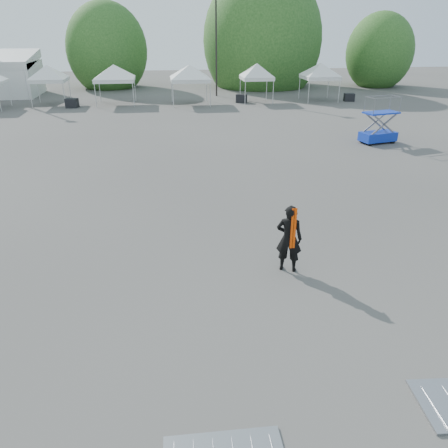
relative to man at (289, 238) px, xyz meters
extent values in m
plane|color=#474442|center=(-0.82, 1.86, -0.99)|extent=(120.00, 120.00, 0.00)
cylinder|color=black|center=(2.18, 33.86, 3.76)|extent=(0.16, 0.16, 9.50)
cylinder|color=#382314|center=(-8.82, 41.86, 0.14)|extent=(0.36, 0.36, 2.27)
ellipsoid|color=#204B19|center=(-8.82, 41.86, 2.95)|extent=(4.16, 4.16, 4.78)
cylinder|color=#382314|center=(8.18, 40.86, 0.41)|extent=(0.36, 0.36, 2.80)
ellipsoid|color=#204B19|center=(8.18, 40.86, 3.85)|extent=(5.12, 5.12, 5.89)
cylinder|color=#382314|center=(21.18, 38.86, 0.06)|extent=(0.36, 0.36, 2.10)
ellipsoid|color=#204B19|center=(21.18, 38.86, 2.64)|extent=(3.84, 3.84, 4.42)
cylinder|color=silver|center=(-16.22, 30.55, 0.01)|extent=(0.06, 0.06, 2.00)
cylinder|color=silver|center=(-14.19, 29.31, 0.01)|extent=(0.06, 0.06, 2.00)
cylinder|color=silver|center=(-11.45, 29.31, 0.01)|extent=(0.06, 0.06, 2.00)
cylinder|color=silver|center=(-14.19, 32.05, 0.01)|extent=(0.06, 0.06, 2.00)
cylinder|color=silver|center=(-11.45, 32.05, 0.01)|extent=(0.06, 0.06, 2.00)
cube|color=silver|center=(-12.82, 30.68, 1.09)|extent=(2.94, 2.94, 0.30)
pyramid|color=silver|center=(-12.82, 30.68, 2.34)|extent=(4.16, 4.16, 1.10)
cylinder|color=silver|center=(-8.78, 28.58, 0.01)|extent=(0.06, 0.06, 2.00)
cylinder|color=silver|center=(-5.62, 28.58, 0.01)|extent=(0.06, 0.06, 2.00)
cylinder|color=silver|center=(-8.78, 31.74, 0.01)|extent=(0.06, 0.06, 2.00)
cylinder|color=silver|center=(-5.62, 31.74, 0.01)|extent=(0.06, 0.06, 2.00)
cube|color=silver|center=(-7.20, 30.16, 1.09)|extent=(3.36, 3.36, 0.30)
pyramid|color=silver|center=(-7.20, 30.16, 2.34)|extent=(4.74, 4.74, 1.10)
cylinder|color=silver|center=(-2.28, 27.68, 0.01)|extent=(0.06, 0.06, 2.00)
cylinder|color=silver|center=(0.87, 27.68, 0.01)|extent=(0.06, 0.06, 2.00)
cylinder|color=silver|center=(-2.28, 30.83, 0.01)|extent=(0.06, 0.06, 2.00)
cylinder|color=silver|center=(0.87, 30.83, 0.01)|extent=(0.06, 0.06, 2.00)
cube|color=silver|center=(-0.71, 29.25, 1.09)|extent=(3.35, 3.35, 0.30)
pyramid|color=silver|center=(-0.71, 29.25, 2.34)|extent=(4.74, 4.74, 1.10)
cylinder|color=silver|center=(4.04, 28.41, 0.01)|extent=(0.06, 0.06, 2.00)
cylinder|color=silver|center=(6.55, 28.41, 0.01)|extent=(0.06, 0.06, 2.00)
cylinder|color=silver|center=(4.04, 30.93, 0.01)|extent=(0.06, 0.06, 2.00)
cylinder|color=silver|center=(6.55, 30.93, 0.01)|extent=(0.06, 0.06, 2.00)
cube|color=silver|center=(5.29, 29.67, 1.09)|extent=(2.72, 2.72, 0.30)
pyramid|color=silver|center=(5.29, 29.67, 2.34)|extent=(3.84, 3.84, 1.10)
cylinder|color=silver|center=(9.71, 28.10, 0.01)|extent=(0.06, 0.06, 2.00)
cylinder|color=silver|center=(12.53, 28.10, 0.01)|extent=(0.06, 0.06, 2.00)
cylinder|color=silver|center=(9.71, 30.92, 0.01)|extent=(0.06, 0.06, 2.00)
cylinder|color=silver|center=(12.53, 30.92, 0.01)|extent=(0.06, 0.06, 2.00)
cube|color=silver|center=(11.12, 29.51, 1.09)|extent=(3.02, 3.02, 0.30)
pyramid|color=silver|center=(11.12, 29.51, 2.34)|extent=(4.27, 4.27, 1.10)
imported|color=black|center=(0.00, 0.00, 0.00)|extent=(0.85, 0.71, 1.98)
cube|color=#EC3F04|center=(0.00, -0.20, 0.39)|extent=(0.16, 0.03, 1.19)
cube|color=#0B4094|center=(9.31, 13.67, -0.60)|extent=(2.26, 1.48, 0.52)
cube|color=#0B4094|center=(9.31, 13.67, 0.78)|extent=(2.17, 1.42, 0.09)
cylinder|color=black|center=(8.65, 13.07, -0.84)|extent=(0.33, 0.20, 0.31)
cylinder|color=black|center=(10.17, 13.42, -0.84)|extent=(0.33, 0.20, 0.31)
cylinder|color=black|center=(8.46, 13.91, -0.84)|extent=(0.33, 0.20, 0.31)
cylinder|color=black|center=(9.98, 14.26, -0.84)|extent=(0.33, 0.20, 0.31)
cube|color=black|center=(-10.81, 28.82, -0.62)|extent=(1.09, 0.91, 0.75)
cube|color=black|center=(3.91, 29.50, -0.63)|extent=(1.13, 1.01, 0.73)
cube|color=black|center=(13.87, 28.87, -0.65)|extent=(0.98, 0.82, 0.69)
camera|label=1|loc=(-3.31, -10.51, 5.41)|focal=35.00mm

